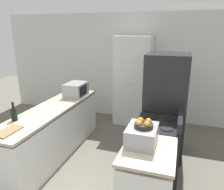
{
  "coord_description": "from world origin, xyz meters",
  "views": [
    {
      "loc": [
        1.18,
        -1.68,
        2.19
      ],
      "look_at": [
        0.0,
        1.96,
        1.05
      ],
      "focal_mm": 35.0,
      "sensor_mm": 36.0,
      "label": 1
    }
  ],
  "objects_px": {
    "microwave": "(76,89)",
    "wine_bottle": "(14,114)",
    "fruit_bowl": "(144,124)",
    "pantry_cabinet": "(133,81)",
    "toaster_oven": "(142,135)",
    "stove": "(157,151)",
    "refrigerator": "(165,106)"
  },
  "relations": [
    {
      "from": "refrigerator",
      "to": "fruit_bowl",
      "type": "distance_m",
      "value": 1.48
    },
    {
      "from": "pantry_cabinet",
      "to": "toaster_oven",
      "type": "relative_size",
      "value": 4.88
    },
    {
      "from": "microwave",
      "to": "wine_bottle",
      "type": "bearing_deg",
      "value": -101.44
    },
    {
      "from": "microwave",
      "to": "toaster_oven",
      "type": "height_order",
      "value": "microwave"
    },
    {
      "from": "wine_bottle",
      "to": "microwave",
      "type": "bearing_deg",
      "value": 78.56
    },
    {
      "from": "microwave",
      "to": "toaster_oven",
      "type": "xyz_separation_m",
      "value": [
        1.62,
        -1.52,
        -0.03
      ]
    },
    {
      "from": "stove",
      "to": "refrigerator",
      "type": "height_order",
      "value": "refrigerator"
    },
    {
      "from": "stove",
      "to": "microwave",
      "type": "bearing_deg",
      "value": 153.98
    },
    {
      "from": "pantry_cabinet",
      "to": "fruit_bowl",
      "type": "xyz_separation_m",
      "value": [
        0.73,
        -2.66,
        0.13
      ]
    },
    {
      "from": "stove",
      "to": "microwave",
      "type": "relative_size",
      "value": 2.22
    },
    {
      "from": "pantry_cabinet",
      "to": "refrigerator",
      "type": "xyz_separation_m",
      "value": [
        0.86,
        -1.21,
        -0.12
      ]
    },
    {
      "from": "stove",
      "to": "fruit_bowl",
      "type": "distance_m",
      "value": 0.98
    },
    {
      "from": "stove",
      "to": "refrigerator",
      "type": "distance_m",
      "value": 0.9
    },
    {
      "from": "pantry_cabinet",
      "to": "toaster_oven",
      "type": "xyz_separation_m",
      "value": [
        0.71,
        -2.65,
        -0.02
      ]
    },
    {
      "from": "fruit_bowl",
      "to": "refrigerator",
      "type": "bearing_deg",
      "value": 84.8
    },
    {
      "from": "pantry_cabinet",
      "to": "stove",
      "type": "height_order",
      "value": "pantry_cabinet"
    },
    {
      "from": "stove",
      "to": "pantry_cabinet",
      "type": "bearing_deg",
      "value": 112.7
    },
    {
      "from": "microwave",
      "to": "wine_bottle",
      "type": "xyz_separation_m",
      "value": [
        -0.29,
        -1.41,
        -0.03
      ]
    },
    {
      "from": "microwave",
      "to": "wine_bottle",
      "type": "distance_m",
      "value": 1.44
    },
    {
      "from": "stove",
      "to": "toaster_oven",
      "type": "xyz_separation_m",
      "value": [
        -0.12,
        -0.67,
        0.56
      ]
    },
    {
      "from": "pantry_cabinet",
      "to": "microwave",
      "type": "relative_size",
      "value": 4.28
    },
    {
      "from": "refrigerator",
      "to": "microwave",
      "type": "distance_m",
      "value": 1.78
    },
    {
      "from": "refrigerator",
      "to": "fruit_bowl",
      "type": "xyz_separation_m",
      "value": [
        -0.13,
        -1.45,
        0.25
      ]
    },
    {
      "from": "pantry_cabinet",
      "to": "refrigerator",
      "type": "bearing_deg",
      "value": -54.65
    },
    {
      "from": "wine_bottle",
      "to": "toaster_oven",
      "type": "xyz_separation_m",
      "value": [
        1.9,
        -0.1,
        0.01
      ]
    },
    {
      "from": "refrigerator",
      "to": "wine_bottle",
      "type": "xyz_separation_m",
      "value": [
        -2.05,
        -1.34,
        0.1
      ]
    },
    {
      "from": "stove",
      "to": "toaster_oven",
      "type": "distance_m",
      "value": 0.88
    },
    {
      "from": "refrigerator",
      "to": "toaster_oven",
      "type": "distance_m",
      "value": 1.46
    },
    {
      "from": "wine_bottle",
      "to": "fruit_bowl",
      "type": "distance_m",
      "value": 1.93
    },
    {
      "from": "wine_bottle",
      "to": "pantry_cabinet",
      "type": "bearing_deg",
      "value": 64.89
    },
    {
      "from": "wine_bottle",
      "to": "fruit_bowl",
      "type": "xyz_separation_m",
      "value": [
        1.92,
        -0.11,
        0.15
      ]
    },
    {
      "from": "pantry_cabinet",
      "to": "refrigerator",
      "type": "distance_m",
      "value": 1.49
    }
  ]
}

